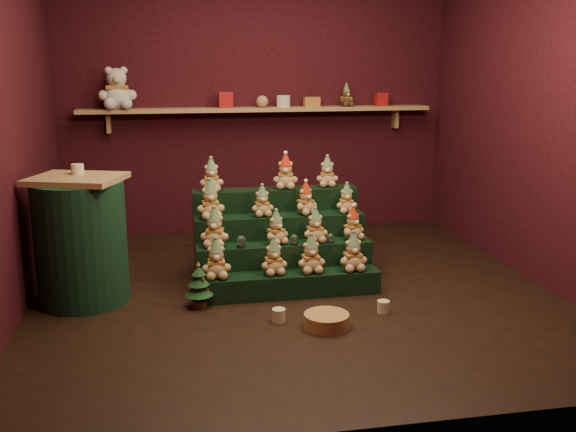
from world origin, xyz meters
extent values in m
plane|color=black|center=(0.00, 0.00, 0.00)|extent=(4.00, 4.00, 0.00)
cube|color=black|center=(0.00, 2.05, 1.40)|extent=(4.00, 0.10, 2.80)
cube|color=black|center=(0.00, -2.05, 1.40)|extent=(4.00, 0.10, 2.80)
cube|color=black|center=(-2.05, 0.00, 1.40)|extent=(0.10, 4.00, 2.80)
cube|color=black|center=(2.05, 0.00, 1.40)|extent=(0.10, 4.00, 2.80)
cube|color=#A78953|center=(0.00, 1.87, 1.30)|extent=(3.60, 0.26, 0.04)
cube|color=#A78953|center=(-1.50, 1.94, 1.18)|extent=(0.04, 0.12, 0.20)
cube|color=#A78953|center=(1.50, 1.94, 1.18)|extent=(0.04, 0.12, 0.20)
cube|color=black|center=(-0.05, -0.09, 0.09)|extent=(1.40, 0.22, 0.18)
cube|color=black|center=(-0.05, 0.13, 0.18)|extent=(1.40, 0.22, 0.36)
cube|color=black|center=(-0.05, 0.35, 0.27)|extent=(1.40, 0.22, 0.54)
cube|color=black|center=(-0.05, 0.57, 0.36)|extent=(1.40, 0.22, 0.72)
cylinder|color=black|center=(-0.40, 0.07, 0.37)|extent=(0.07, 0.07, 0.03)
sphere|color=white|center=(-0.40, 0.07, 0.42)|extent=(0.07, 0.07, 0.07)
cylinder|color=black|center=(0.02, 0.07, 0.37)|extent=(0.06, 0.06, 0.02)
sphere|color=white|center=(0.02, 0.07, 0.41)|extent=(0.06, 0.06, 0.06)
cylinder|color=black|center=(0.31, 0.07, 0.37)|extent=(0.05, 0.05, 0.02)
sphere|color=white|center=(0.31, 0.07, 0.41)|extent=(0.06, 0.06, 0.06)
cube|color=#A78953|center=(-1.60, 0.09, 0.94)|extent=(0.76, 0.69, 0.04)
cylinder|color=black|center=(-1.60, 0.09, 0.46)|extent=(0.67, 0.67, 0.92)
cylinder|color=beige|center=(-1.60, 0.19, 0.99)|extent=(0.09, 0.09, 0.07)
cylinder|color=#452F18|center=(-0.75, -0.20, 0.03)|extent=(0.10, 0.10, 0.05)
cone|color=#133519|center=(-0.75, -0.20, 0.14)|extent=(0.21, 0.21, 0.10)
cone|color=#133519|center=(-0.75, -0.20, 0.22)|extent=(0.16, 0.16, 0.09)
cone|color=#133519|center=(-0.75, -0.20, 0.28)|extent=(0.10, 0.10, 0.07)
cone|color=gold|center=(-0.75, -0.20, 0.34)|extent=(0.03, 0.03, 0.03)
cylinder|color=beige|center=(-0.23, -0.59, 0.05)|extent=(0.09, 0.09, 0.09)
cylinder|color=beige|center=(0.54, -0.57, 0.04)|extent=(0.09, 0.09, 0.09)
cylinder|color=#AC7C45|center=(0.08, -0.75, 0.05)|extent=(0.37, 0.37, 0.10)
cube|color=red|center=(-0.34, 1.85, 1.40)|extent=(0.14, 0.14, 0.16)
cylinder|color=beige|center=(0.25, 1.85, 1.38)|extent=(0.14, 0.14, 0.12)
cube|color=red|center=(1.30, 1.85, 1.39)|extent=(0.12, 0.12, 0.14)
sphere|color=tan|center=(0.04, 1.85, 1.38)|extent=(0.12, 0.12, 0.12)
cube|color=orange|center=(0.55, 1.85, 1.37)|extent=(0.16, 0.10, 0.10)
camera|label=1|loc=(-0.94, -4.71, 1.74)|focal=40.00mm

